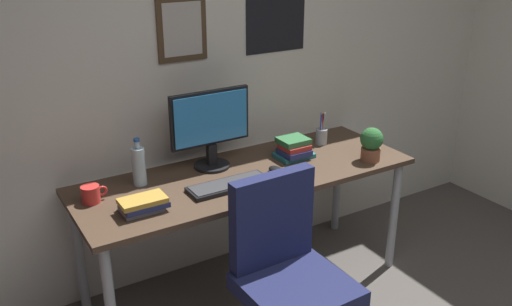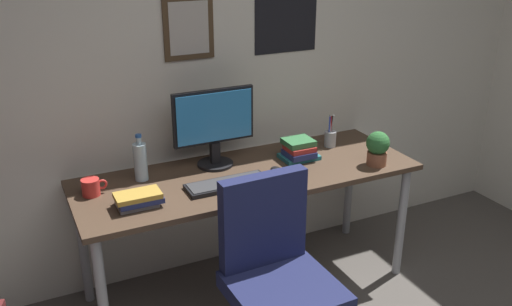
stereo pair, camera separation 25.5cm
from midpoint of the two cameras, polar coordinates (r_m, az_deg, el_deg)
wall_back at (r=3.19m, az=-6.12°, el=10.15°), size 4.40×0.10×2.60m
desk at (r=3.02m, az=-3.40°, el=-3.36°), size 1.86×0.66×0.73m
office_chair at (r=2.55m, az=0.28°, el=-11.91°), size 0.55×0.57×0.95m
monitor at (r=3.00m, az=-7.16°, el=2.76°), size 0.46×0.20×0.43m
keyboard at (r=2.83m, az=-5.40°, el=-3.36°), size 0.43×0.15×0.03m
computer_mouse at (r=2.97m, az=-0.36°, el=-1.85°), size 0.06×0.11×0.04m
water_bottle at (r=2.90m, az=-14.49°, el=-1.29°), size 0.07×0.07×0.25m
coffee_mug_near at (r=2.81m, az=-19.18°, el=-4.08°), size 0.13×0.09×0.09m
potted_plant at (r=3.15m, az=9.57°, el=0.98°), size 0.13×0.13×0.20m
pen_cup at (r=3.38m, az=4.65°, el=1.78°), size 0.07×0.07×0.20m
book_stack_left at (r=3.16m, az=1.64°, el=0.40°), size 0.21×0.17×0.12m
book_stack_right at (r=2.65m, az=-14.34°, el=-5.20°), size 0.22×0.15×0.07m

